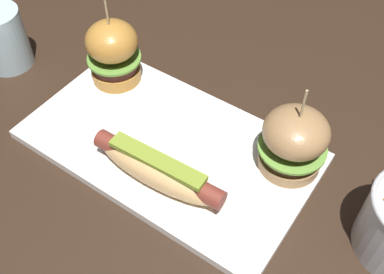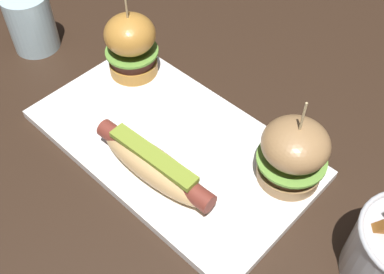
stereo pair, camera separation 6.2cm
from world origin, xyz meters
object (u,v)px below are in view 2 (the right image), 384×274
(platter_main, at_px, (171,143))
(slider_right, at_px, (293,153))
(water_glass, at_px, (33,21))
(hot_dog, at_px, (154,165))
(slider_left, at_px, (131,45))

(platter_main, distance_m, slider_right, 0.18)
(slider_right, distance_m, water_glass, 0.51)
(platter_main, xyz_separation_m, hot_dog, (0.03, -0.06, 0.03))
(water_glass, bearing_deg, hot_dog, -9.84)
(platter_main, distance_m, slider_left, 0.18)
(slider_left, bearing_deg, hot_dog, -34.58)
(platter_main, distance_m, hot_dog, 0.07)
(water_glass, bearing_deg, slider_left, 17.69)
(slider_left, bearing_deg, platter_main, -22.92)
(slider_left, distance_m, water_glass, 0.20)
(platter_main, relative_size, water_glass, 4.06)
(hot_dog, xyz_separation_m, slider_right, (0.13, 0.12, 0.02))
(platter_main, height_order, slider_right, slider_right)
(hot_dog, distance_m, slider_left, 0.22)
(platter_main, bearing_deg, water_glass, 179.33)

